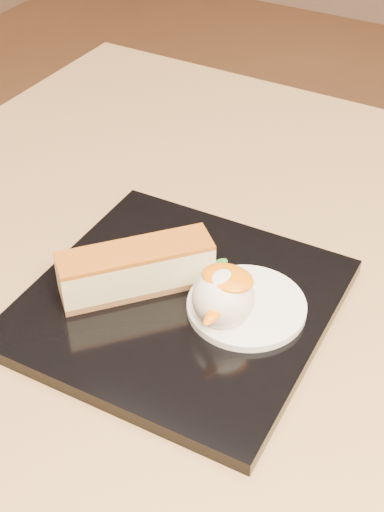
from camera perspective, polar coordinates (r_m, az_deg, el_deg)
The scene contains 7 objects.
table at distance 0.66m, azimuth 3.07°, elevation -15.80°, with size 0.80×0.80×0.72m.
dessert_plate at distance 0.55m, azimuth -1.03°, elevation -3.89°, with size 0.22×0.22×0.01m, color black.
cheesecake at distance 0.55m, azimuth -4.50°, elevation -1.02°, with size 0.10×0.11×0.04m.
cream_smear at distance 0.54m, azimuth 4.39°, elevation -4.03°, with size 0.09×0.09×0.01m, color white.
ice_cream_scoop at distance 0.51m, azimuth 2.51°, elevation -3.33°, with size 0.05×0.05×0.05m, color white.
mango_sauce at distance 0.50m, azimuth 2.87°, elevation -1.75°, with size 0.04×0.03×0.01m, color orange.
mint_sprig at distance 0.56m, azimuth 2.86°, elevation -1.18°, with size 0.04×0.03×0.00m.
Camera 1 is at (0.16, -0.34, 1.10)m, focal length 50.00 mm.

